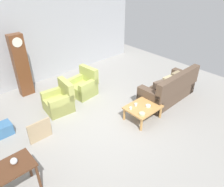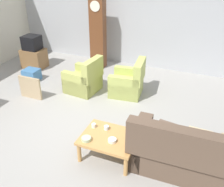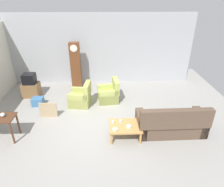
{
  "view_description": "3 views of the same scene",
  "coord_description": "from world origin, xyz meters",
  "px_view_note": "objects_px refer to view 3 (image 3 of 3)",
  "views": [
    {
      "loc": [
        -3.31,
        -3.85,
        3.93
      ],
      "look_at": [
        0.27,
        0.1,
        0.7
      ],
      "focal_mm": 34.76,
      "sensor_mm": 36.0,
      "label": 1
    },
    {
      "loc": [
        2.13,
        -3.91,
        3.22
      ],
      "look_at": [
        0.35,
        0.43,
        0.61
      ],
      "focal_mm": 41.23,
      "sensor_mm": 36.0,
      "label": 2
    },
    {
      "loc": [
        0.19,
        -5.56,
        4.0
      ],
      "look_at": [
        0.4,
        0.61,
        0.84
      ],
      "focal_mm": 32.07,
      "sensor_mm": 36.0,
      "label": 3
    }
  ],
  "objects_px": {
    "couch_floral": "(171,124)",
    "bowl_white_stacked": "(129,127)",
    "glass_dome_cloche": "(2,115)",
    "cup_blue_rimmed": "(121,121)",
    "armchair_olive_far": "(109,94)",
    "framed_picture_leaning": "(48,110)",
    "tv_stand_cabinet": "(31,90)",
    "armchair_olive_near": "(81,98)",
    "tv_crt": "(29,79)",
    "bowl_shallow_green": "(115,130)",
    "grandfather_clock": "(76,66)",
    "storage_box_blue": "(38,102)",
    "coffee_table_wood": "(125,127)",
    "cup_white_porcelain": "(113,122)"
  },
  "relations": [
    {
      "from": "coffee_table_wood",
      "to": "storage_box_blue",
      "type": "bearing_deg",
      "value": 147.92
    },
    {
      "from": "armchair_olive_near",
      "to": "framed_picture_leaning",
      "type": "height_order",
      "value": "armchair_olive_near"
    },
    {
      "from": "armchair_olive_near",
      "to": "framed_picture_leaning",
      "type": "bearing_deg",
      "value": -141.81
    },
    {
      "from": "cup_blue_rimmed",
      "to": "bowl_white_stacked",
      "type": "xyz_separation_m",
      "value": [
        0.22,
        -0.27,
        -0.01
      ]
    },
    {
      "from": "tv_stand_cabinet",
      "to": "bowl_shallow_green",
      "type": "distance_m",
      "value": 4.57
    },
    {
      "from": "storage_box_blue",
      "to": "bowl_shallow_green",
      "type": "xyz_separation_m",
      "value": [
        2.91,
        -2.26,
        0.29
      ]
    },
    {
      "from": "tv_crt",
      "to": "cup_blue_rimmed",
      "type": "bearing_deg",
      "value": -36.42
    },
    {
      "from": "cup_white_porcelain",
      "to": "coffee_table_wood",
      "type": "bearing_deg",
      "value": -21.46
    },
    {
      "from": "tv_stand_cabinet",
      "to": "bowl_white_stacked",
      "type": "relative_size",
      "value": 4.78
    },
    {
      "from": "couch_floral",
      "to": "grandfather_clock",
      "type": "xyz_separation_m",
      "value": [
        -3.32,
        3.52,
        0.69
      ]
    },
    {
      "from": "glass_dome_cloche",
      "to": "cup_blue_rimmed",
      "type": "xyz_separation_m",
      "value": [
        3.43,
        0.1,
        -0.37
      ]
    },
    {
      "from": "armchair_olive_far",
      "to": "framed_picture_leaning",
      "type": "height_order",
      "value": "armchair_olive_far"
    },
    {
      "from": "tv_crt",
      "to": "bowl_white_stacked",
      "type": "bearing_deg",
      "value": -37.44
    },
    {
      "from": "storage_box_blue",
      "to": "bowl_white_stacked",
      "type": "relative_size",
      "value": 2.97
    },
    {
      "from": "armchair_olive_near",
      "to": "armchair_olive_far",
      "type": "relative_size",
      "value": 1.0
    },
    {
      "from": "storage_box_blue",
      "to": "cup_white_porcelain",
      "type": "bearing_deg",
      "value": -33.28
    },
    {
      "from": "armchair_olive_far",
      "to": "bowl_white_stacked",
      "type": "relative_size",
      "value": 6.47
    },
    {
      "from": "couch_floral",
      "to": "framed_picture_leaning",
      "type": "relative_size",
      "value": 3.53
    },
    {
      "from": "tv_crt",
      "to": "glass_dome_cloche",
      "type": "bearing_deg",
      "value": -86.68
    },
    {
      "from": "armchair_olive_far",
      "to": "tv_stand_cabinet",
      "type": "bearing_deg",
      "value": 170.7
    },
    {
      "from": "tv_crt",
      "to": "bowl_shallow_green",
      "type": "height_order",
      "value": "tv_crt"
    },
    {
      "from": "framed_picture_leaning",
      "to": "tv_stand_cabinet",
      "type": "bearing_deg",
      "value": 124.23
    },
    {
      "from": "armchair_olive_near",
      "to": "bowl_shallow_green",
      "type": "distance_m",
      "value": 2.56
    },
    {
      "from": "tv_crt",
      "to": "glass_dome_cloche",
      "type": "height_order",
      "value": "tv_crt"
    },
    {
      "from": "armchair_olive_far",
      "to": "cup_blue_rimmed",
      "type": "height_order",
      "value": "armchair_olive_far"
    },
    {
      "from": "armchair_olive_far",
      "to": "cup_white_porcelain",
      "type": "relative_size",
      "value": 11.77
    },
    {
      "from": "armchair_olive_far",
      "to": "grandfather_clock",
      "type": "distance_m",
      "value": 2.12
    },
    {
      "from": "coffee_table_wood",
      "to": "grandfather_clock",
      "type": "bearing_deg",
      "value": 117.44
    },
    {
      "from": "armchair_olive_far",
      "to": "grandfather_clock",
      "type": "height_order",
      "value": "grandfather_clock"
    },
    {
      "from": "storage_box_blue",
      "to": "cup_blue_rimmed",
      "type": "xyz_separation_m",
      "value": [
        3.1,
        -1.86,
        0.3
      ]
    },
    {
      "from": "bowl_white_stacked",
      "to": "coffee_table_wood",
      "type": "bearing_deg",
      "value": 133.73
    },
    {
      "from": "coffee_table_wood",
      "to": "grandfather_clock",
      "type": "distance_m",
      "value": 4.16
    },
    {
      "from": "coffee_table_wood",
      "to": "bowl_white_stacked",
      "type": "distance_m",
      "value": 0.17
    },
    {
      "from": "couch_floral",
      "to": "bowl_white_stacked",
      "type": "bearing_deg",
      "value": -170.61
    },
    {
      "from": "coffee_table_wood",
      "to": "glass_dome_cloche",
      "type": "xyz_separation_m",
      "value": [
        -3.55,
        0.07,
        0.47
      ]
    },
    {
      "from": "framed_picture_leaning",
      "to": "storage_box_blue",
      "type": "distance_m",
      "value": 1.07
    },
    {
      "from": "coffee_table_wood",
      "to": "cup_white_porcelain",
      "type": "distance_m",
      "value": 0.4
    },
    {
      "from": "framed_picture_leaning",
      "to": "storage_box_blue",
      "type": "bearing_deg",
      "value": 126.71
    },
    {
      "from": "couch_floral",
      "to": "storage_box_blue",
      "type": "distance_m",
      "value": 5.04
    },
    {
      "from": "cup_blue_rimmed",
      "to": "bowl_white_stacked",
      "type": "distance_m",
      "value": 0.35
    },
    {
      "from": "armchair_olive_near",
      "to": "tv_crt",
      "type": "height_order",
      "value": "tv_crt"
    },
    {
      "from": "armchair_olive_far",
      "to": "storage_box_blue",
      "type": "xyz_separation_m",
      "value": [
        -2.79,
        -0.25,
        -0.15
      ]
    },
    {
      "from": "tv_stand_cabinet",
      "to": "bowl_white_stacked",
      "type": "xyz_separation_m",
      "value": [
        3.81,
        -2.92,
        0.16
      ]
    },
    {
      "from": "glass_dome_cloche",
      "to": "bowl_shallow_green",
      "type": "xyz_separation_m",
      "value": [
        3.23,
        -0.3,
        -0.38
      ]
    },
    {
      "from": "bowl_shallow_green",
      "to": "storage_box_blue",
      "type": "bearing_deg",
      "value": 142.16
    },
    {
      "from": "couch_floral",
      "to": "armchair_olive_far",
      "type": "distance_m",
      "value": 2.86
    },
    {
      "from": "coffee_table_wood",
      "to": "tv_stand_cabinet",
      "type": "relative_size",
      "value": 1.41
    },
    {
      "from": "grandfather_clock",
      "to": "bowl_shallow_green",
      "type": "bearing_deg",
      "value": -67.95
    },
    {
      "from": "grandfather_clock",
      "to": "storage_box_blue",
      "type": "height_order",
      "value": "grandfather_clock"
    },
    {
      "from": "tv_crt",
      "to": "storage_box_blue",
      "type": "height_order",
      "value": "tv_crt"
    }
  ]
}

